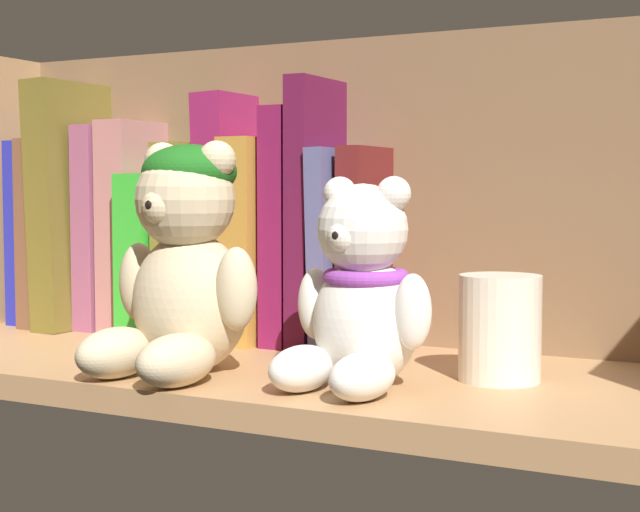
% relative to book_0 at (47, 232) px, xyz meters
% --- Properties ---
extents(shelf_board, '(0.80, 0.27, 0.02)m').
position_rel_book_0_xyz_m(shelf_board, '(0.38, -0.11, -0.10)').
color(shelf_board, tan).
rests_on(shelf_board, ground).
extents(shelf_back_panel, '(0.83, 0.01, 0.30)m').
position_rel_book_0_xyz_m(shelf_back_panel, '(0.38, 0.03, 0.03)').
color(shelf_back_panel, brown).
rests_on(shelf_back_panel, ground).
extents(book_0, '(0.02, 0.10, 0.19)m').
position_rel_book_0_xyz_m(book_0, '(0.00, 0.00, 0.00)').
color(book_0, '#2025A7').
rests_on(book_0, shelf_board).
extents(book_1, '(0.02, 0.13, 0.19)m').
position_rel_book_0_xyz_m(book_1, '(0.03, -0.00, 0.00)').
color(book_1, brown).
rests_on(book_1, shelf_board).
extents(book_2, '(0.04, 0.15, 0.25)m').
position_rel_book_0_xyz_m(book_2, '(0.06, -0.00, 0.03)').
color(book_2, brown).
rests_on(book_2, shelf_board).
extents(book_3, '(0.02, 0.10, 0.20)m').
position_rel_book_0_xyz_m(book_3, '(0.09, 0.00, 0.01)').
color(book_3, '#9E5176').
rests_on(book_3, shelf_board).
extents(book_4, '(0.03, 0.10, 0.21)m').
position_rel_book_0_xyz_m(book_4, '(0.12, 0.00, 0.01)').
color(book_4, '#B97373').
rests_on(book_4, shelf_board).
extents(book_5, '(0.03, 0.14, 0.15)m').
position_rel_book_0_xyz_m(book_5, '(0.16, -0.00, -0.02)').
color(book_5, green).
rests_on(book_5, shelf_board).
extents(book_6, '(0.03, 0.12, 0.18)m').
position_rel_book_0_xyz_m(book_6, '(0.20, -0.00, -0.00)').
color(book_6, olive).
rests_on(book_6, shelf_board).
extents(book_7, '(0.04, 0.09, 0.23)m').
position_rel_book_0_xyz_m(book_7, '(0.23, -0.00, 0.02)').
color(book_7, '#8E1C53').
rests_on(book_7, shelf_board).
extents(book_8, '(0.03, 0.13, 0.19)m').
position_rel_book_0_xyz_m(book_8, '(0.27, 0.00, -0.00)').
color(book_8, '#C18934').
rests_on(book_8, shelf_board).
extents(book_9, '(0.02, 0.11, 0.21)m').
position_rel_book_0_xyz_m(book_9, '(0.30, 0.00, 0.01)').
color(book_9, maroon).
rests_on(book_9, shelf_board).
extents(book_10, '(0.02, 0.12, 0.24)m').
position_rel_book_0_xyz_m(book_10, '(0.33, 0.00, 0.02)').
color(book_10, '#5B1235').
rests_on(book_10, shelf_board).
extents(book_11, '(0.02, 0.13, 0.17)m').
position_rel_book_0_xyz_m(book_11, '(0.35, -0.00, -0.01)').
color(book_11, slate).
rests_on(book_11, shelf_board).
extents(book_12, '(0.02, 0.10, 0.18)m').
position_rel_book_0_xyz_m(book_12, '(0.38, 0.00, -0.01)').
color(book_12, maroon).
rests_on(book_12, shelf_board).
extents(teddy_bear_larger, '(0.13, 0.13, 0.18)m').
position_rel_book_0_xyz_m(teddy_bear_larger, '(0.30, -0.18, -0.01)').
color(teddy_bear_larger, beige).
rests_on(teddy_bear_larger, shelf_board).
extents(teddy_bear_smaller, '(0.11, 0.11, 0.15)m').
position_rel_book_0_xyz_m(teddy_bear_smaller, '(0.44, -0.16, -0.03)').
color(teddy_bear_smaller, white).
rests_on(teddy_bear_smaller, shelf_board).
extents(pillar_candle, '(0.06, 0.06, 0.08)m').
position_rel_book_0_xyz_m(pillar_candle, '(0.52, -0.09, -0.06)').
color(pillar_candle, silver).
rests_on(pillar_candle, shelf_board).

